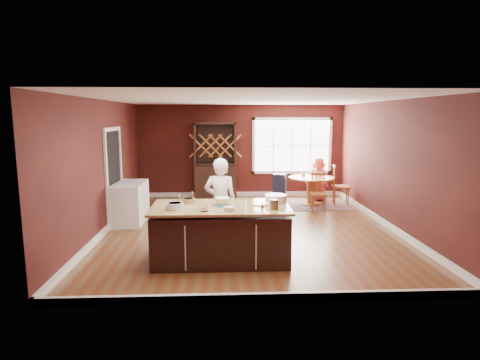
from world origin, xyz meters
The scene contains 28 objects.
room_shell centered at (0.00, 0.00, 1.35)m, with size 7.00×7.00×7.00m.
window centered at (1.50, 3.47, 1.50)m, with size 2.36×0.10×1.66m, color white, non-canonical shape.
doorway centered at (-2.97, 0.60, 1.02)m, with size 0.08×1.26×2.13m, color white, non-canonical shape.
kitchen_island centered at (-0.61, -1.91, 0.44)m, with size 2.25×1.18×0.92m.
dining_table centered at (1.82, 2.21, 0.53)m, with size 1.23×1.23×0.75m.
baker centered at (-0.61, -1.14, 0.82)m, with size 0.60×0.39×1.63m, color white.
layer_cake centered at (-0.58, -1.90, 0.99)m, with size 0.33×0.33×0.13m, color white, non-canonical shape.
bowl_blue centered at (-1.32, -2.12, 0.97)m, with size 0.27×0.27×0.10m, color silver.
bowl_yellow centered at (-1.15, -1.66, 0.96)m, with size 0.22×0.22×0.08m, color brown.
bowl_pink centered at (-0.87, -2.26, 0.95)m, with size 0.15×0.15×0.05m, color white.
bowl_olive centered at (-0.48, -2.26, 0.95)m, with size 0.17×0.17×0.06m, color beige.
drinking_glass centered at (-0.18, -1.91, 0.99)m, with size 0.07×0.07×0.14m, color white.
dinner_plate centered at (0.05, -1.84, 0.93)m, with size 0.29×0.29×0.02m, color beige.
white_tub centered at (0.33, -1.65, 0.98)m, with size 0.37×0.37×0.13m, color white.
stoneware_crock centered at (0.23, -2.20, 1.00)m, with size 0.13×0.13×0.16m, color brown.
toy_figurine centered at (0.06, -2.10, 0.96)m, with size 0.04×0.04×0.07m, color gold, non-canonical shape.
rug centered at (1.82, 2.21, 0.01)m, with size 1.98×1.53×0.01m, color brown.
chair_east centered at (2.62, 2.15, 0.54)m, with size 0.46×0.43×1.09m, color brown, non-canonical shape.
chair_south centered at (1.84, 1.45, 0.49)m, with size 0.41×0.39×0.97m, color brown, non-canonical shape.
chair_north centered at (2.11, 2.96, 0.53)m, with size 0.44×0.42×1.06m, color brown, non-canonical shape.
seated_woman centered at (2.13, 2.69, 0.62)m, with size 0.60×0.39×1.23m, color #D4494D.
high_chair centered at (1.00, 2.44, 0.43)m, with size 0.34×0.34×0.85m, color black, non-canonical shape.
toddler centered at (1.07, 2.56, 0.81)m, with size 0.18×0.14×0.26m, color #8CA5BF, non-canonical shape.
table_plate centered at (2.11, 2.13, 0.76)m, with size 0.20×0.20×0.02m, color beige.
table_cup centered at (1.64, 2.37, 0.80)m, with size 0.12×0.12×0.09m, color white.
hutch centered at (-0.76, 3.22, 1.10)m, with size 1.20×0.50×2.20m, color black.
washer centered at (-2.64, 0.28, 0.45)m, with size 0.62×0.60×0.90m, color white.
dryer centered at (-2.64, 0.92, 0.45)m, with size 0.62×0.60×0.90m, color silver.
Camera 1 is at (-0.59, -8.31, 2.37)m, focal length 30.00 mm.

